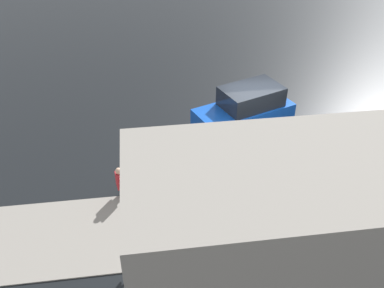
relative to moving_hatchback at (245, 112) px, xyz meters
The scene contains 8 objects.
ground_plane 1.26m from the moving_hatchback, 120.45° to the left, with size 60.00×60.00×0.00m, color black.
kerb_strip 4.94m from the moving_hatchback, 94.36° to the left, with size 24.00×3.20×0.04m, color gray.
moving_hatchback is the anchor object (origin of this frame).
fire_hydrant 4.87m from the moving_hatchback, 38.14° to the left, with size 0.42×0.31×0.80m.
pedestrian 5.96m from the moving_hatchback, 32.83° to the left, with size 0.31×0.56×1.22m.
metal_railing 6.37m from the moving_hatchback, 112.14° to the left, with size 9.29×0.04×1.05m.
sign_post 6.26m from the moving_hatchback, 53.97° to the left, with size 0.07×0.44×2.40m.
puddle_patch 1.15m from the moving_hatchback, 134.27° to the right, with size 3.45×3.45×0.01m, color black.
Camera 1 is at (4.49, 13.66, 9.76)m, focal length 40.00 mm.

